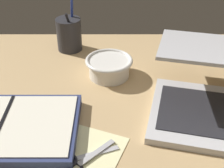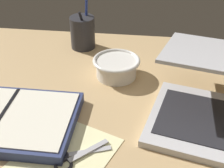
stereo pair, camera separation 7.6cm
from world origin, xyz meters
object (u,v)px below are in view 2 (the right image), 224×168
planner (4,119)px  bowl (116,67)px  pen_cup (83,32)px  scissors (68,158)px  laptop (222,101)px

planner → bowl: bearing=45.4°
pen_cup → planner: (-10.75, -41.49, -4.02)cm
planner → pen_cup: bearing=75.3°
bowl → planner: bearing=-134.4°
scissors → laptop: bearing=-4.9°
planner → scissors: (17.88, -9.13, -1.09)cm
bowl → pen_cup: pen_cup is taller
bowl → pen_cup: bearing=127.7°
bowl → scissors: (-6.06, -33.56, -2.81)cm
pen_cup → scissors: pen_cup is taller
pen_cup → scissors: size_ratio=1.34×
bowl → planner: size_ratio=0.40×
laptop → scissors: size_ratio=3.28×
pen_cup → scissors: 51.37cm
bowl → scissors: bearing=-100.2°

